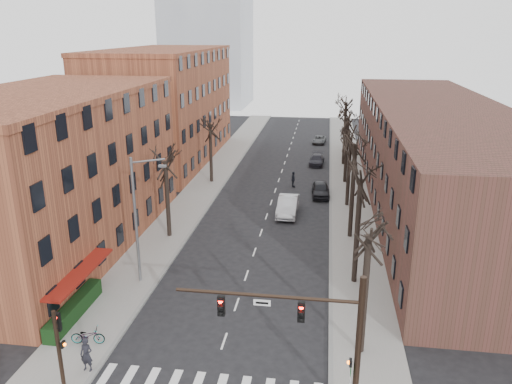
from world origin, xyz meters
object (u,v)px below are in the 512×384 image
at_px(parked_car_near, 320,189).
at_px(bicycle, 88,336).
at_px(pedestrian_a, 86,355).
at_px(parked_car_mid, 317,160).
at_px(silver_sedan, 288,206).

distance_m(parked_car_near, bicycle, 30.81).
bearing_deg(pedestrian_a, parked_car_mid, 80.79).
bearing_deg(bicycle, silver_sedan, -30.06).
xyz_separation_m(parked_car_mid, bicycle, (-11.63, -41.17, 0.02)).
relative_size(parked_car_near, pedestrian_a, 2.38).
height_order(silver_sedan, parked_car_near, silver_sedan).
height_order(silver_sedan, bicycle, silver_sedan).
height_order(parked_car_mid, bicycle, parked_car_mid).
xyz_separation_m(pedestrian_a, bicycle, (-1.02, 2.16, -0.43)).
bearing_deg(bicycle, pedestrian_a, -162.04).
xyz_separation_m(parked_car_near, parked_car_mid, (-0.71, 12.93, -0.12)).
distance_m(pedestrian_a, bicycle, 2.43).
distance_m(silver_sedan, pedestrian_a, 25.89).
xyz_separation_m(parked_car_mid, pedestrian_a, (-10.61, -43.33, 0.44)).
distance_m(silver_sedan, parked_car_mid, 18.95).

